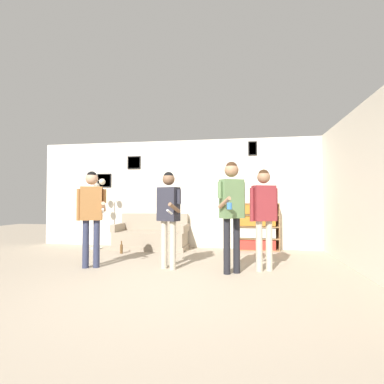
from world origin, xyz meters
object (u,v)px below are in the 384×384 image
Objects in this scene: bookshelf at (256,227)px; person_watcher_holding_cup at (232,204)px; floor_lamp at (97,199)px; bottle_on_floor at (121,249)px; person_player_foreground_left at (91,208)px; person_spectator_near_bookshelf at (264,208)px; person_player_foreground_center at (168,209)px; couch at (151,237)px.

bookshelf is 2.49m from person_watcher_holding_cup.
floor_lamp is 1.48m from bottle_on_floor.
person_player_foreground_left is 1.00× the size of person_spectator_near_bookshelf.
bookshelf is at bearing 17.57° from bottle_on_floor.
person_watcher_holding_cup is at bearing -7.73° from person_player_foreground_center.
floor_lamp reaches higher than bottle_on_floor.
bookshelf is at bearing 6.65° from floor_lamp.
bookshelf is at bearing 90.86° from person_spectator_near_bookshelf.
person_watcher_holding_cup reaches higher than bookshelf.
floor_lamp is 1.02× the size of person_player_foreground_center.
floor_lamp reaches higher than person_player_foreground_center.
person_player_foreground_center is 1.10m from person_watcher_holding_cup.
floor_lamp is at bearing 149.92° from person_watcher_holding_cup.
person_spectator_near_bookshelf is at bearing -37.00° from couch.
person_player_foreground_left is 0.94× the size of person_watcher_holding_cup.
person_player_foreground_center is at bearing -176.13° from person_spectator_near_bookshelf.
person_player_foreground_center is (1.35, 0.13, -0.01)m from person_player_foreground_left.
couch is at bearing 58.25° from bottle_on_floor.
person_spectator_near_bookshelf is 6.04× the size of bottle_on_floor.
person_player_foreground_left is at bearing -101.04° from couch.
person_player_foreground_center is at bearing -42.80° from bottle_on_floor.
bookshelf is 0.67× the size of person_player_foreground_center.
couch is 3.08m from person_watcher_holding_cup.
person_watcher_holding_cup reaches higher than bottle_on_floor.
person_player_foreground_center is (-1.58, -2.22, 0.47)m from bookshelf.
couch is 1.03× the size of floor_lamp.
bookshelf is at bearing 4.58° from couch.
bottle_on_floor is at bearing 137.20° from person_player_foreground_center.
person_spectator_near_bookshelf reaches higher than person_player_foreground_center.
bottle_on_floor is (-1.39, 1.28, -0.91)m from person_player_foreground_center.
floor_lamp is (-1.31, -0.24, 0.93)m from couch.
person_watcher_holding_cup is 0.59m from person_spectator_near_bookshelf.
person_player_foreground_center is at bearing -125.34° from bookshelf.
person_player_foreground_center is (0.93, -2.02, 0.74)m from couch.
person_spectator_near_bookshelf reaches higher than bookshelf.
person_player_foreground_left reaches higher than bookshelf.
person_player_foreground_left is 1.01× the size of person_player_foreground_center.
floor_lamp is 2.11m from person_player_foreground_left.
couch is at bearing -175.42° from bookshelf.
person_player_foreground_center is (2.24, -1.78, -0.19)m from floor_lamp.
person_spectator_near_bookshelf is (3.85, -1.67, -0.18)m from floor_lamp.
person_player_foreground_center is 1.61m from person_spectator_near_bookshelf.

